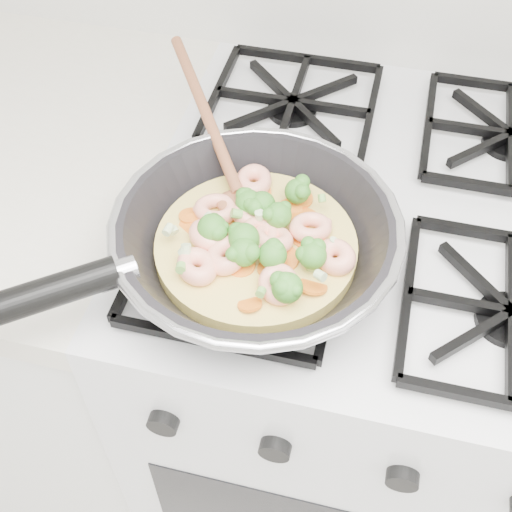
# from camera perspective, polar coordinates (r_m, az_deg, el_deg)

# --- Properties ---
(stove) EXTENTS (0.60, 0.60, 0.92)m
(stove) POSITION_cam_1_polar(r_m,az_deg,el_deg) (1.21, 7.84, -10.31)
(stove) COLOR silver
(stove) RESTS_ON ground
(skillet) EXTENTS (0.44, 0.50, 0.09)m
(skillet) POSITION_cam_1_polar(r_m,az_deg,el_deg) (0.72, -0.41, 1.43)
(skillet) COLOR black
(skillet) RESTS_ON stove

